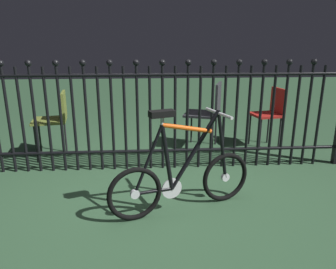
# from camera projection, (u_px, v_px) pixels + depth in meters

# --- Properties ---
(ground_plane) EXTENTS (20.00, 20.00, 0.00)m
(ground_plane) POSITION_uv_depth(u_px,v_px,m) (159.00, 197.00, 2.98)
(ground_plane) COLOR #2F5034
(iron_fence) EXTENTS (4.35, 0.07, 1.27)m
(iron_fence) POSITION_uv_depth(u_px,v_px,m) (148.00, 113.00, 3.49)
(iron_fence) COLOR black
(iron_fence) RESTS_ON ground
(bicycle) EXTENTS (1.25, 0.53, 0.89)m
(bicycle) POSITION_uv_depth(u_px,v_px,m) (183.00, 176.00, 2.68)
(bicycle) COLOR black
(bicycle) RESTS_ON ground
(chair_charcoal) EXTENTS (0.56, 0.56, 0.89)m
(chair_charcoal) POSITION_uv_depth(u_px,v_px,m) (209.00, 109.00, 4.23)
(chair_charcoal) COLOR black
(chair_charcoal) RESTS_ON ground
(chair_olive) EXTENTS (0.46, 0.46, 0.82)m
(chair_olive) POSITION_uv_depth(u_px,v_px,m) (55.00, 117.00, 3.91)
(chair_olive) COLOR black
(chair_olive) RESTS_ON ground
(chair_red) EXTENTS (0.42, 0.42, 0.81)m
(chair_red) POSITION_uv_depth(u_px,v_px,m) (271.00, 111.00, 4.30)
(chair_red) COLOR black
(chair_red) RESTS_ON ground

